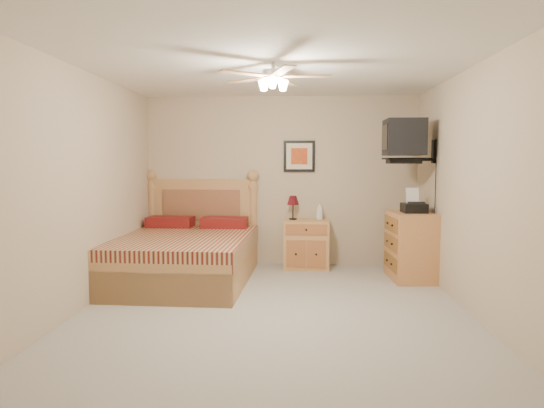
% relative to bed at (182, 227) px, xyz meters
% --- Properties ---
extents(floor, '(4.50, 4.50, 0.00)m').
position_rel_bed_xyz_m(floor, '(1.23, -1.12, -0.71)').
color(floor, '#9C988D').
rests_on(floor, ground).
extents(ceiling, '(4.00, 4.50, 0.04)m').
position_rel_bed_xyz_m(ceiling, '(1.23, -1.12, 1.79)').
color(ceiling, white).
rests_on(ceiling, ground).
extents(wall_back, '(4.00, 0.04, 2.50)m').
position_rel_bed_xyz_m(wall_back, '(1.23, 1.13, 0.54)').
color(wall_back, tan).
rests_on(wall_back, ground).
extents(wall_front, '(4.00, 0.04, 2.50)m').
position_rel_bed_xyz_m(wall_front, '(1.23, -3.37, 0.54)').
color(wall_front, tan).
rests_on(wall_front, ground).
extents(wall_left, '(0.04, 4.50, 2.50)m').
position_rel_bed_xyz_m(wall_left, '(-0.77, -1.12, 0.54)').
color(wall_left, tan).
rests_on(wall_left, ground).
extents(wall_right, '(0.04, 4.50, 2.50)m').
position_rel_bed_xyz_m(wall_right, '(3.23, -1.12, 0.54)').
color(wall_right, tan).
rests_on(wall_right, ground).
extents(bed, '(1.76, 2.27, 1.42)m').
position_rel_bed_xyz_m(bed, '(0.00, 0.00, 0.00)').
color(bed, tan).
rests_on(bed, ground).
extents(nightstand, '(0.66, 0.51, 0.70)m').
position_rel_bed_xyz_m(nightstand, '(1.61, 0.88, -0.36)').
color(nightstand, '#BB8B49').
rests_on(nightstand, ground).
extents(table_lamp, '(0.24, 0.24, 0.34)m').
position_rel_bed_xyz_m(table_lamp, '(1.41, 0.94, 0.16)').
color(table_lamp, '#500911').
rests_on(table_lamp, nightstand).
extents(lotion_bottle, '(0.10, 0.11, 0.26)m').
position_rel_bed_xyz_m(lotion_bottle, '(1.80, 0.92, 0.12)').
color(lotion_bottle, silver).
rests_on(lotion_bottle, nightstand).
extents(framed_picture, '(0.46, 0.04, 0.46)m').
position_rel_bed_xyz_m(framed_picture, '(1.50, 1.11, 0.91)').
color(framed_picture, black).
rests_on(framed_picture, wall_back).
extents(dresser, '(0.56, 0.78, 0.89)m').
position_rel_bed_xyz_m(dresser, '(2.96, 0.26, -0.27)').
color(dresser, '#B97137').
rests_on(dresser, ground).
extents(fax_machine, '(0.31, 0.33, 0.32)m').
position_rel_bed_xyz_m(fax_machine, '(2.98, 0.21, 0.33)').
color(fax_machine, black).
rests_on(fax_machine, dresser).
extents(magazine_lower, '(0.27, 0.30, 0.02)m').
position_rel_bed_xyz_m(magazine_lower, '(2.97, 0.50, 0.19)').
color(magazine_lower, '#C5B499').
rests_on(magazine_lower, dresser).
extents(magazine_upper, '(0.24, 0.29, 0.02)m').
position_rel_bed_xyz_m(magazine_upper, '(2.98, 0.53, 0.21)').
color(magazine_upper, gray).
rests_on(magazine_upper, magazine_lower).
extents(wall_tv, '(0.56, 0.46, 0.58)m').
position_rel_bed_xyz_m(wall_tv, '(2.98, 0.22, 1.10)').
color(wall_tv, black).
rests_on(wall_tv, wall_right).
extents(ceiling_fan, '(1.14, 1.14, 0.28)m').
position_rel_bed_xyz_m(ceiling_fan, '(1.23, -1.32, 1.65)').
color(ceiling_fan, silver).
rests_on(ceiling_fan, ceiling).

